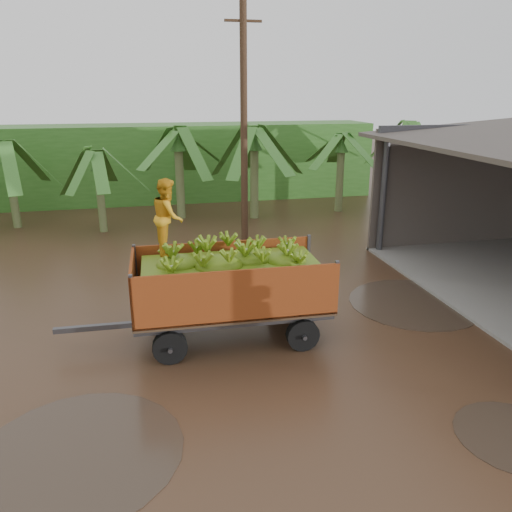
# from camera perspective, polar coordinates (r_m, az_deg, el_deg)

# --- Properties ---
(ground) EXTENTS (100.00, 100.00, 0.00)m
(ground) POSITION_cam_1_polar(r_m,az_deg,el_deg) (10.58, 1.16, -10.74)
(ground) COLOR black
(ground) RESTS_ON ground
(hedge_north) EXTENTS (22.00, 3.00, 3.60)m
(hedge_north) POSITION_cam_1_polar(r_m,az_deg,el_deg) (25.19, -12.26, 10.37)
(hedge_north) COLOR #2D661E
(hedge_north) RESTS_ON ground
(banana_trailer) EXTENTS (5.74, 2.09, 3.48)m
(banana_trailer) POSITION_cam_1_polar(r_m,az_deg,el_deg) (10.62, -3.10, -3.11)
(banana_trailer) COLOR #BB4C1A
(banana_trailer) RESTS_ON ground
(utility_pole) EXTENTS (1.20, 0.24, 7.81)m
(utility_pole) POSITION_cam_1_polar(r_m,az_deg,el_deg) (17.22, -1.39, 14.45)
(utility_pole) COLOR #47301E
(utility_pole) RESTS_ON ground
(banana_plants) EXTENTS (24.84, 17.60, 3.99)m
(banana_plants) POSITION_cam_1_polar(r_m,az_deg,el_deg) (17.97, -15.10, 6.91)
(banana_plants) COLOR #2D661E
(banana_plants) RESTS_ON ground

